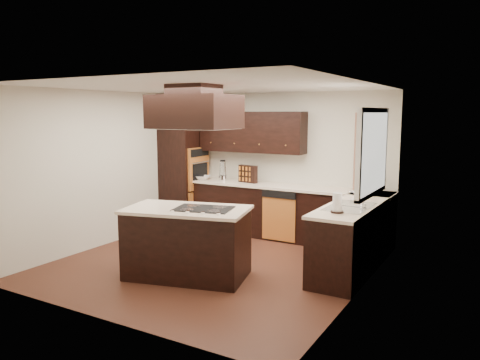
{
  "coord_description": "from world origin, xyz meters",
  "views": [
    {
      "loc": [
        3.56,
        -5.41,
        2.15
      ],
      "look_at": [
        0.1,
        0.6,
        1.15
      ],
      "focal_mm": 35.0,
      "sensor_mm": 36.0,
      "label": 1
    }
  ],
  "objects_px": {
    "island": "(187,244)",
    "range_hood": "(194,112)",
    "oven_column": "(184,171)",
    "spice_rack": "(248,174)"
  },
  "relations": [
    {
      "from": "island",
      "to": "range_hood",
      "type": "xyz_separation_m",
      "value": [
        0.12,
        0.04,
        1.72
      ]
    },
    {
      "from": "oven_column",
      "to": "range_hood",
      "type": "distance_m",
      "value": 3.13
    },
    {
      "from": "range_hood",
      "to": "spice_rack",
      "type": "bearing_deg",
      "value": 102.59
    },
    {
      "from": "oven_column",
      "to": "island",
      "type": "bearing_deg",
      "value": -52.53
    },
    {
      "from": "spice_rack",
      "to": "island",
      "type": "bearing_deg",
      "value": -69.57
    },
    {
      "from": "island",
      "to": "oven_column",
      "type": "bearing_deg",
      "value": 112.81
    },
    {
      "from": "oven_column",
      "to": "spice_rack",
      "type": "height_order",
      "value": "oven_column"
    },
    {
      "from": "island",
      "to": "spice_rack",
      "type": "height_order",
      "value": "spice_rack"
    },
    {
      "from": "oven_column",
      "to": "range_hood",
      "type": "xyz_separation_m",
      "value": [
        1.88,
        -2.25,
        1.1
      ]
    },
    {
      "from": "island",
      "to": "range_hood",
      "type": "relative_size",
      "value": 1.46
    }
  ]
}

